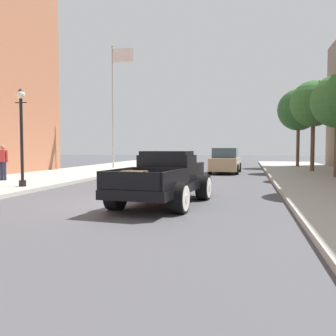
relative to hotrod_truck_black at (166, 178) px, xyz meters
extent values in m
plane|color=#47474C|center=(-0.94, -0.41, -0.75)|extent=(140.00, 140.00, 0.00)
cube|color=black|center=(-0.03, -0.24, -0.21)|extent=(2.31, 5.07, 0.24)
cube|color=black|center=(0.01, 0.11, 0.31)|extent=(1.68, 1.27, 0.80)
cube|color=black|center=(0.01, 0.06, 0.77)|extent=(1.53, 1.09, 0.12)
cube|color=#3D4C5B|center=(0.08, 0.67, 0.47)|extent=(1.32, 0.19, 0.44)
cube|color=black|center=(0.16, 1.40, 0.17)|extent=(1.48, 1.64, 0.52)
cube|color=silver|center=(0.26, 2.19, 0.15)|extent=(0.69, 0.18, 0.47)
cube|color=black|center=(-0.19, -1.63, -0.07)|extent=(1.92, 2.28, 0.04)
cube|color=black|center=(-0.99, -1.54, 0.15)|extent=(0.32, 2.10, 0.44)
cube|color=black|center=(0.62, -1.73, 0.15)|extent=(0.32, 2.10, 0.44)
cube|color=black|center=(-0.30, -2.64, 0.15)|extent=(1.62, 0.27, 0.44)
cube|color=black|center=(-0.07, -0.63, 0.15)|extent=(1.62, 0.27, 0.44)
cylinder|color=black|center=(-0.76, 1.20, -0.35)|extent=(0.45, 0.84, 0.80)
cylinder|color=silver|center=(-0.95, 1.22, -0.35)|extent=(0.09, 0.65, 0.66)
cylinder|color=silver|center=(-0.96, 1.22, -0.35)|extent=(0.05, 0.24, 0.24)
cylinder|color=black|center=(1.02, 0.99, -0.35)|extent=(0.45, 0.84, 0.80)
cylinder|color=silver|center=(1.20, 0.97, -0.35)|extent=(0.09, 0.65, 0.66)
cylinder|color=silver|center=(1.21, 0.97, -0.35)|extent=(0.05, 0.24, 0.24)
cylinder|color=black|center=(-1.07, -1.48, -0.35)|extent=(0.45, 0.84, 0.80)
cylinder|color=silver|center=(-1.26, -1.46, -0.35)|extent=(0.09, 0.65, 0.66)
cylinder|color=silver|center=(-1.27, -1.46, -0.35)|extent=(0.05, 0.24, 0.24)
cylinder|color=black|center=(0.71, -1.68, -0.35)|extent=(0.45, 0.84, 0.80)
cylinder|color=silver|center=(0.89, -1.71, -0.35)|extent=(0.09, 0.65, 0.66)
cylinder|color=silver|center=(0.90, -1.71, -0.35)|extent=(0.05, 0.24, 0.24)
cube|color=brown|center=(-0.41, -1.96, 0.15)|extent=(0.65, 0.51, 0.40)
cube|color=#3D2D1E|center=(-0.41, -1.96, 0.15)|extent=(0.62, 0.12, 0.42)
cube|color=gray|center=(0.07, -1.36, 0.09)|extent=(0.44, 0.32, 0.28)
cube|color=tan|center=(0.97, 13.84, -0.14)|extent=(1.88, 4.36, 0.80)
cube|color=#384C5B|center=(0.96, 13.69, 0.58)|extent=(1.59, 2.05, 0.64)
cylinder|color=black|center=(0.19, 15.16, -0.42)|extent=(0.24, 0.67, 0.66)
cylinder|color=black|center=(1.84, 15.10, -0.42)|extent=(0.24, 0.67, 0.66)
cylinder|color=black|center=(0.10, 12.58, -0.42)|extent=(0.24, 0.67, 0.66)
cylinder|color=black|center=(1.75, 12.52, -0.42)|extent=(0.24, 0.67, 0.66)
cylinder|color=#232847|center=(-8.89, 4.52, -0.17)|extent=(0.14, 0.14, 0.86)
cylinder|color=#232847|center=(-8.71, 4.52, -0.17)|extent=(0.14, 0.14, 0.86)
cube|color=#B23333|center=(-8.80, 4.52, 0.54)|extent=(0.36, 0.22, 0.56)
cylinder|color=#B23333|center=(-8.58, 4.52, 0.51)|extent=(0.09, 0.09, 0.54)
sphere|color=#9E7051|center=(-8.80, 4.52, 0.94)|extent=(0.22, 0.22, 0.22)
cylinder|color=black|center=(-6.30, 2.24, -0.48)|extent=(0.28, 0.28, 0.24)
cylinder|color=black|center=(-6.30, 2.24, 1.24)|extent=(0.12, 0.12, 3.20)
cylinder|color=black|center=(-6.30, 2.24, 2.69)|extent=(0.50, 0.04, 0.04)
sphere|color=silver|center=(-6.30, 2.24, 3.00)|extent=(0.32, 0.32, 0.32)
cone|color=black|center=(-6.30, 2.24, 3.18)|extent=(0.24, 0.24, 0.14)
cylinder|color=#B2B2B7|center=(-7.55, 15.86, 3.90)|extent=(0.12, 0.12, 9.00)
sphere|color=gold|center=(-7.55, 15.86, 8.48)|extent=(0.16, 0.16, 0.16)
cube|color=silver|center=(-6.69, 15.86, 7.75)|extent=(1.60, 0.03, 1.00)
cylinder|color=brown|center=(6.55, 15.08, 1.03)|extent=(0.26, 0.26, 3.27)
sphere|color=#33662D|center=(6.55, 15.08, 3.79)|extent=(2.99, 2.99, 2.99)
cylinder|color=brown|center=(6.39, 21.24, 1.06)|extent=(0.26, 0.26, 3.32)
sphere|color=#285628|center=(6.39, 21.24, 3.98)|extent=(3.36, 3.36, 3.36)
camera|label=1|loc=(2.41, -11.06, 0.94)|focal=40.29mm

